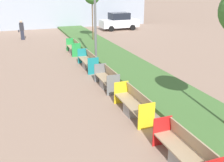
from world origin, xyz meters
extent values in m
cube|color=#426B33|center=(3.20, 12.00, 0.09)|extent=(2.80, 120.00, 0.18)
cube|color=gray|center=(0.90, 7.14, 0.21)|extent=(0.52, 0.60, 0.42)
cube|color=tan|center=(0.90, 7.14, 0.44)|extent=(0.58, 2.13, 0.05)
cube|color=tan|center=(1.17, 7.14, 0.70)|extent=(0.14, 2.04, 0.48)
cube|color=red|center=(0.90, 8.23, 0.47)|extent=(0.62, 0.04, 0.94)
cube|color=gray|center=(0.90, 10.38, 0.21)|extent=(0.52, 0.60, 0.42)
cube|color=tan|center=(0.90, 10.38, 0.44)|extent=(0.58, 2.21, 0.05)
cube|color=tan|center=(1.17, 10.38, 0.70)|extent=(0.14, 2.12, 0.48)
cube|color=yellow|center=(0.90, 9.26, 0.47)|extent=(0.62, 0.04, 0.94)
cube|color=yellow|center=(0.90, 11.50, 0.47)|extent=(0.62, 0.04, 0.94)
cube|color=gray|center=(0.90, 13.36, 0.21)|extent=(0.52, 0.60, 0.42)
cube|color=tan|center=(0.90, 13.36, 0.44)|extent=(0.58, 1.85, 0.05)
cube|color=tan|center=(1.17, 13.36, 0.70)|extent=(0.14, 1.77, 0.48)
cube|color=slate|center=(0.90, 12.42, 0.47)|extent=(0.62, 0.04, 0.94)
cube|color=slate|center=(0.90, 14.30, 0.47)|extent=(0.62, 0.04, 0.94)
cube|color=gray|center=(0.90, 16.74, 0.21)|extent=(0.52, 0.60, 0.42)
cube|color=tan|center=(0.90, 16.74, 0.44)|extent=(0.58, 2.33, 0.05)
cube|color=tan|center=(1.17, 16.74, 0.70)|extent=(0.14, 2.24, 0.48)
cube|color=#197A7F|center=(0.90, 15.55, 0.47)|extent=(0.62, 0.04, 0.94)
cube|color=#197A7F|center=(0.90, 17.92, 0.47)|extent=(0.62, 0.04, 0.94)
cube|color=gray|center=(0.90, 20.62, 0.21)|extent=(0.52, 0.60, 0.42)
cube|color=tan|center=(0.90, 20.62, 0.44)|extent=(0.58, 1.91, 0.05)
cube|color=tan|center=(1.17, 20.62, 0.70)|extent=(0.14, 1.83, 0.48)
cube|color=#238C3D|center=(0.90, 19.65, 0.47)|extent=(0.62, 0.04, 0.94)
cube|color=#238C3D|center=(0.90, 21.59, 0.47)|extent=(0.62, 0.04, 0.94)
cylinder|color=#56595B|center=(1.55, 17.14, 3.62)|extent=(0.14, 0.14, 7.24)
cylinder|color=brown|center=(3.47, 24.28, 1.73)|extent=(0.10, 0.10, 3.47)
cube|color=#232633|center=(-2.29, 27.35, 0.42)|extent=(0.30, 0.22, 0.84)
cube|color=#232328|center=(-2.29, 27.35, 1.18)|extent=(0.38, 0.24, 0.68)
sphere|color=tan|center=(-2.29, 27.35, 1.63)|extent=(0.23, 0.23, 0.23)
cube|color=#232328|center=(-2.57, 27.35, 0.80)|extent=(0.12, 0.20, 0.18)
cube|color=silver|center=(8.10, 29.69, 0.72)|extent=(4.25, 1.88, 0.84)
cube|color=black|center=(8.10, 29.69, 1.50)|extent=(2.14, 1.61, 0.72)
cylinder|color=black|center=(9.36, 28.79, 0.30)|extent=(0.60, 0.20, 0.60)
cylinder|color=black|center=(9.36, 30.59, 0.30)|extent=(0.60, 0.20, 0.60)
cylinder|color=black|center=(6.84, 28.79, 0.30)|extent=(0.60, 0.20, 0.60)
cylinder|color=black|center=(6.84, 30.59, 0.30)|extent=(0.60, 0.20, 0.60)
camera|label=1|loc=(-2.95, 2.25, 4.61)|focal=42.00mm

